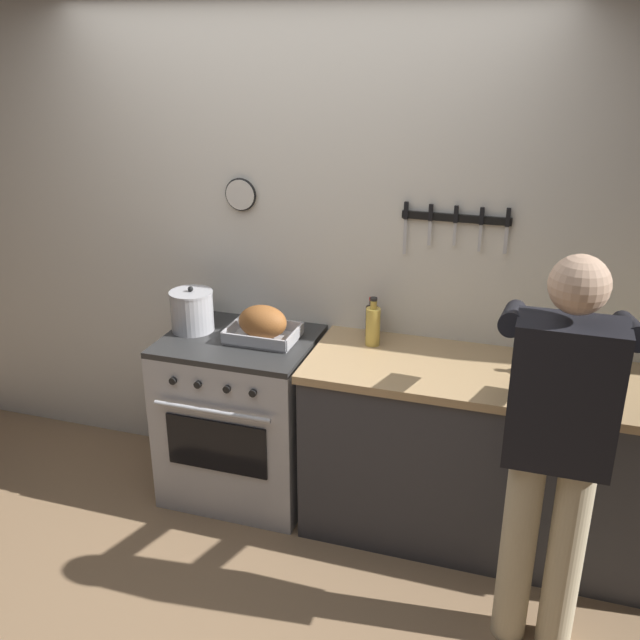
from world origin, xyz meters
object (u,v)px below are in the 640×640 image
object	(u,v)px
stove	(242,416)
roasting_pan	(263,325)
person_cook	(557,436)
bottle_cooking_oil	(373,325)
bottle_soy_sauce	(372,320)
stock_pot	(192,311)
cutting_board	(566,381)
bottle_olive_oil	(574,355)

from	to	relation	value
stove	roasting_pan	bearing A→B (deg)	10.96
stove	person_cook	xyz separation A→B (m)	(1.55, -0.59, 0.50)
stove	bottle_cooking_oil	size ratio (longest dim) A/B	3.62
stove	bottle_soy_sauce	size ratio (longest dim) A/B	4.30
roasting_pan	bottle_soy_sauce	xyz separation A→B (m)	(0.51, 0.21, 0.00)
stove	stock_pot	distance (m)	0.62
bottle_cooking_oil	cutting_board	bearing A→B (deg)	-9.33
stove	bottle_olive_oil	bearing A→B (deg)	2.19
stock_pot	stove	bearing A→B (deg)	-6.65
person_cook	bottle_soy_sauce	xyz separation A→B (m)	(-0.92, 0.83, 0.03)
roasting_pan	stock_pot	world-z (taller)	stock_pot
stove	cutting_board	bearing A→B (deg)	-0.65
cutting_board	person_cook	bearing A→B (deg)	-93.50
stove	bottle_cooking_oil	world-z (taller)	bottle_cooking_oil
bottle_olive_oil	bottle_cooking_oil	world-z (taller)	bottle_olive_oil
stove	roasting_pan	xyz separation A→B (m)	(0.13, 0.02, 0.53)
person_cook	stock_pot	size ratio (longest dim) A/B	6.91
bottle_cooking_oil	bottle_soy_sauce	bearing A→B (deg)	107.06
bottle_cooking_oil	stove	bearing A→B (deg)	-168.75
person_cook	bottle_soy_sauce	bearing A→B (deg)	48.90
roasting_pan	bottle_olive_oil	world-z (taller)	bottle_olive_oil
person_cook	cutting_board	size ratio (longest dim) A/B	4.61
bottle_soy_sauce	bottle_olive_oil	distance (m)	0.99
person_cook	bottle_cooking_oil	distance (m)	1.14
stove	cutting_board	size ratio (longest dim) A/B	2.50
cutting_board	bottle_cooking_oil	size ratio (longest dim) A/B	1.45
cutting_board	bottle_soy_sauce	bearing A→B (deg)	165.03
stock_pot	bottle_olive_oil	size ratio (longest dim) A/B	0.94
cutting_board	stock_pot	bearing A→B (deg)	178.47
roasting_pan	bottle_cooking_oil	distance (m)	0.55
person_cook	cutting_board	bearing A→B (deg)	-2.57
cutting_board	bottle_olive_oil	size ratio (longest dim) A/B	1.41
cutting_board	roasting_pan	bearing A→B (deg)	178.33
bottle_soy_sauce	bottle_cooking_oil	world-z (taller)	bottle_cooking_oil
stove	stock_pot	xyz separation A→B (m)	(-0.27, 0.03, 0.56)
person_cook	bottle_cooking_oil	bearing A→B (deg)	51.69
person_cook	stock_pot	bearing A→B (deg)	72.11
bottle_cooking_oil	person_cook	bearing A→B (deg)	-39.23
stove	person_cook	bearing A→B (deg)	-20.79
bottle_cooking_oil	bottle_olive_oil	bearing A→B (deg)	-4.33
person_cook	cutting_board	xyz separation A→B (m)	(0.03, 0.57, -0.04)
roasting_pan	bottle_soy_sauce	size ratio (longest dim) A/B	1.68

